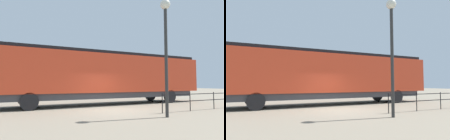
% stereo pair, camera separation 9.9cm
% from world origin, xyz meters
% --- Properties ---
extents(ground_plane, '(120.00, 120.00, 0.00)m').
position_xyz_m(ground_plane, '(0.00, 0.00, 0.00)').
color(ground_plane, gray).
extents(locomotive, '(2.98, 17.64, 4.11)m').
position_xyz_m(locomotive, '(-3.47, 1.67, 2.31)').
color(locomotive, red).
rests_on(locomotive, ground_plane).
extents(lamp_post, '(0.51, 0.51, 5.91)m').
position_xyz_m(lamp_post, '(3.57, 1.19, 4.14)').
color(lamp_post, '#2D2D2D').
rests_on(lamp_post, ground_plane).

